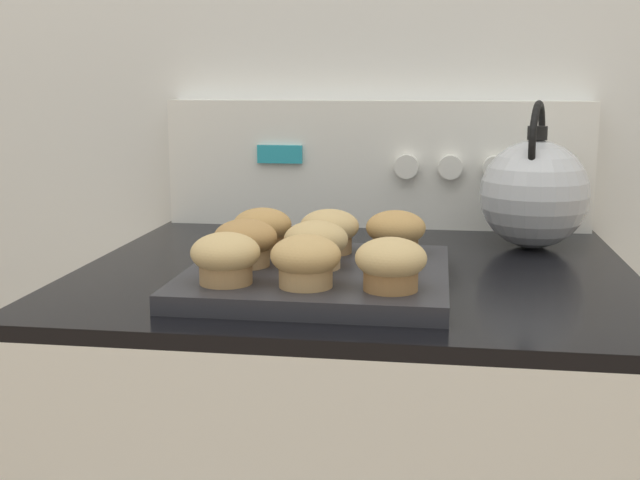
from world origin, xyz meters
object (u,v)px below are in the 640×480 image
muffin_pan (318,276)px  tea_kettle (534,192)px  muffin_r0_c2 (391,263)px  muffin_r1_c0 (245,242)px  muffin_r2_c0 (262,229)px  muffin_r2_c2 (396,232)px  muffin_r1_c1 (316,244)px  muffin_r2_c1 (329,230)px  muffin_r0_c1 (306,260)px  muffin_r0_c0 (226,257)px

muffin_pan → tea_kettle: tea_kettle is taller
muffin_pan → muffin_r0_c2: 0.14m
muffin_r1_c0 → muffin_r2_c0: size_ratio=1.00×
muffin_r1_c0 → muffin_r2_c2: same height
muffin_pan → muffin_r1_c1: bearing=-163.0°
muffin_r0_c2 → tea_kettle: (0.19, 0.37, 0.03)m
muffin_r2_c1 → muffin_r0_c1: bearing=-90.4°
muffin_r2_c1 → muffin_r1_c0: bearing=-134.8°
muffin_pan → muffin_r2_c2: 0.13m
muffin_r1_c0 → muffin_r0_c2: bearing=-26.5°
muffin_r0_c0 → muffin_r1_c0: (0.00, 0.09, 0.00)m
muffin_r0_c0 → muffin_r0_c2: bearing=-0.7°
muffin_r1_c0 → tea_kettle: size_ratio=0.36×
muffin_r2_c0 → muffin_r2_c1: bearing=1.0°
muffin_r0_c2 → muffin_r2_c0: bearing=135.0°
muffin_r0_c2 → muffin_r1_c0: 0.21m
muffin_r1_c0 → tea_kettle: (0.37, 0.28, 0.03)m
muffin_r0_c1 → muffin_r2_c2: same height
muffin_r0_c2 → muffin_r1_c1: 0.13m
muffin_r0_c0 → muffin_r0_c2: size_ratio=1.00×
muffin_pan → muffin_r0_c0: 0.14m
muffin_r0_c2 → muffin_r2_c2: 0.19m
muffin_r0_c2 → muffin_r2_c2: size_ratio=1.00×
muffin_r2_c0 → muffin_r0_c1: bearing=-63.9°
muffin_r1_c1 → muffin_r2_c0: bearing=134.0°
muffin_r0_c0 → muffin_r0_c1: (0.09, -0.00, 0.00)m
muffin_pan → muffin_r2_c1: muffin_r2_c1 is taller
muffin_r1_c1 → muffin_r2_c1: 0.09m
muffin_r0_c1 → muffin_r1_c1: bearing=91.8°
muffin_r1_c0 → muffin_r2_c2: size_ratio=1.00×
muffin_r0_c1 → muffin_r1_c0: (-0.09, 0.09, 0.00)m
muffin_r2_c1 → tea_kettle: (0.28, 0.18, 0.03)m
muffin_r2_c2 → tea_kettle: size_ratio=0.36×
muffin_r0_c1 → muffin_r2_c0: same height
muffin_pan → muffin_r2_c2: muffin_r2_c2 is taller
muffin_pan → muffin_r0_c1: muffin_r0_c1 is taller
muffin_r0_c0 → muffin_r0_c1: bearing=-0.9°
muffin_r0_c2 → tea_kettle: bearing=62.7°
muffin_r2_c0 → muffin_r2_c1: (0.09, 0.00, 0.00)m
muffin_r2_c0 → tea_kettle: size_ratio=0.36×
muffin_r1_c1 → muffin_r0_c2: bearing=-44.0°
muffin_r2_c1 → muffin_r0_c0: bearing=-117.0°
muffin_r0_c2 → muffin_r2_c0: size_ratio=1.00×
muffin_r2_c2 → muffin_r0_c1: bearing=-115.5°
muffin_r2_c2 → muffin_r2_c1: bearing=-178.2°
muffin_r0_c2 → muffin_r1_c1: size_ratio=1.00×
muffin_r1_c1 → muffin_r2_c0: (-0.09, 0.09, 0.00)m
muffin_r1_c1 → muffin_r2_c2: (0.09, 0.09, 0.00)m
muffin_r1_c0 → muffin_r2_c0: 0.09m
muffin_pan → muffin_r2_c0: size_ratio=4.02×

